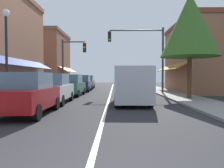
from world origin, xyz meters
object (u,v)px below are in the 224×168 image
parked_car_distant_left (87,82)px  parked_car_third_left (71,85)px  parked_car_second_left (53,89)px  traffic_signal_left_corner (70,58)px  traffic_signal_mast_arm (144,49)px  tree_right_near (190,25)px  van_in_lane (132,84)px  parked_car_far_left (83,83)px  parked_car_nearest_left (29,94)px  street_lamp_left_near (6,42)px

parked_car_distant_left → parked_car_third_left: bearing=-91.3°
parked_car_second_left → parked_car_third_left: bearing=88.5°
parked_car_second_left → traffic_signal_left_corner: bearing=94.0°
traffic_signal_mast_arm → tree_right_near: 5.57m
van_in_lane → traffic_signal_mast_arm: size_ratio=0.85×
parked_car_far_left → traffic_signal_mast_arm: size_ratio=0.68×
traffic_signal_left_corner → parked_car_second_left: bearing=-84.9°
parked_car_nearest_left → tree_right_near: size_ratio=0.56×
parked_car_nearest_left → van_in_lane: size_ratio=0.79×
traffic_signal_left_corner → street_lamp_left_near: traffic_signal_left_corner is taller
parked_car_nearest_left → traffic_signal_mast_arm: 13.11m
parked_car_far_left → traffic_signal_mast_arm: 7.87m
parked_car_nearest_left → street_lamp_left_near: bearing=136.8°
parked_car_third_left → parked_car_far_left: size_ratio=1.00×
traffic_signal_mast_arm → parked_car_second_left: bearing=-131.4°
parked_car_distant_left → traffic_signal_mast_arm: bearing=-56.1°
parked_car_distant_left → traffic_signal_left_corner: size_ratio=0.78×
parked_car_far_left → parked_car_distant_left: size_ratio=0.99×
traffic_signal_mast_arm → traffic_signal_left_corner: (-7.11, 1.62, -0.68)m
parked_car_second_left → parked_car_distant_left: same height
traffic_signal_mast_arm → parked_car_distant_left: bearing=125.6°
parked_car_distant_left → van_in_lane: (4.68, -16.08, 0.27)m
parked_car_third_left → van_in_lane: bearing=-46.6°
traffic_signal_left_corner → street_lamp_left_near: 11.18m
parked_car_distant_left → street_lamp_left_near: size_ratio=0.86×
parked_car_nearest_left → van_in_lane: bearing=39.1°
parked_car_nearest_left → van_in_lane: van_in_lane is taller
parked_car_distant_left → traffic_signal_left_corner: traffic_signal_left_corner is taller
parked_car_nearest_left → parked_car_second_left: bearing=90.0°
parked_car_third_left → tree_right_near: (8.77, -2.78, 4.27)m
parked_car_nearest_left → van_in_lane: (4.58, 3.85, 0.27)m
traffic_signal_left_corner → parked_car_nearest_left: bearing=-86.2°
parked_car_far_left → tree_right_near: size_ratio=0.56×
parked_car_second_left → parked_car_far_left: 10.75m
parked_car_nearest_left → traffic_signal_left_corner: bearing=92.9°
parked_car_second_left → traffic_signal_mast_arm: traffic_signal_mast_arm is taller
street_lamp_left_near → van_in_lane: bearing=20.4°
traffic_signal_mast_arm → street_lamp_left_near: (-7.94, -9.52, -0.88)m
parked_car_distant_left → van_in_lane: 16.75m
parked_car_far_left → traffic_signal_mast_arm: traffic_signal_mast_arm is taller
parked_car_second_left → parked_car_nearest_left: bearing=-90.1°
parked_car_far_left → traffic_signal_mast_arm: bearing=-30.5°
parked_car_far_left → parked_car_distant_left: bearing=91.0°
parked_car_nearest_left → traffic_signal_left_corner: size_ratio=0.78×
van_in_lane → street_lamp_left_near: size_ratio=1.07×
traffic_signal_left_corner → parked_car_distant_left: bearing=84.2°
van_in_lane → parked_car_far_left: bearing=113.5°
parked_car_nearest_left → traffic_signal_left_corner: (-0.84, 12.67, 2.58)m
van_in_lane → tree_right_near: size_ratio=0.71×
parked_car_second_left → parked_car_third_left: size_ratio=1.00×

